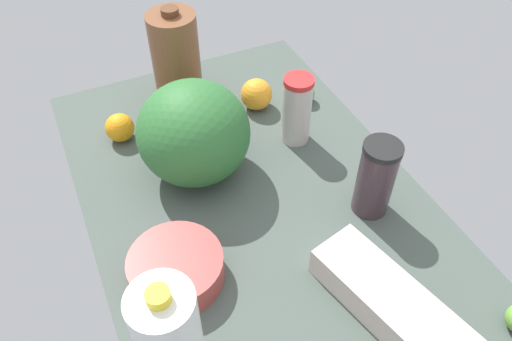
% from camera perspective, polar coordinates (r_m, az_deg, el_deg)
% --- Properties ---
extents(countertop, '(1.20, 0.76, 0.03)m').
position_cam_1_polar(countertop, '(1.19, 0.00, -3.86)').
color(countertop, '#46524B').
rests_on(countertop, ground).
extents(chocolate_milk_jug, '(0.13, 0.13, 0.29)m').
position_cam_1_polar(chocolate_milk_jug, '(1.39, -9.10, 12.27)').
color(chocolate_milk_jug, brown).
rests_on(chocolate_milk_jug, countertop).
extents(shaker_bottle, '(0.08, 0.08, 0.19)m').
position_cam_1_polar(shaker_bottle, '(1.12, 13.53, -0.87)').
color(shaker_bottle, '#3E2D34').
rests_on(shaker_bottle, countertop).
extents(watermelon, '(0.27, 0.27, 0.24)m').
position_cam_1_polar(watermelon, '(1.17, -7.14, 4.29)').
color(watermelon, '#2D6B31').
rests_on(watermelon, countertop).
extents(egg_carton, '(0.35, 0.19, 0.07)m').
position_cam_1_polar(egg_carton, '(1.01, 15.23, -14.55)').
color(egg_carton, beige).
rests_on(egg_carton, countertop).
extents(tumbler_cup, '(0.08, 0.08, 0.19)m').
position_cam_1_polar(tumbler_cup, '(1.27, 4.69, 6.93)').
color(tumbler_cup, beige).
rests_on(tumbler_cup, countertop).
extents(mixing_bowl, '(0.19, 0.19, 0.06)m').
position_cam_1_polar(mixing_bowl, '(1.04, -9.10, -10.94)').
color(mixing_bowl, '#AA403B').
rests_on(mixing_bowl, countertop).
extents(lime_beside_bowl, '(0.05, 0.05, 0.05)m').
position_cam_1_polar(lime_beside_bowl, '(1.44, 5.67, 8.77)').
color(lime_beside_bowl, '#64BA3A').
rests_on(lime_beside_bowl, countertop).
extents(orange_near_front, '(0.08, 0.08, 0.08)m').
position_cam_1_polar(orange_near_front, '(1.35, -15.30, 4.75)').
color(orange_near_front, orange).
rests_on(orange_near_front, countertop).
extents(orange_by_jug, '(0.09, 0.09, 0.09)m').
position_cam_1_polar(orange_by_jug, '(1.40, 0.05, 8.70)').
color(orange_by_jug, orange).
rests_on(orange_by_jug, countertop).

